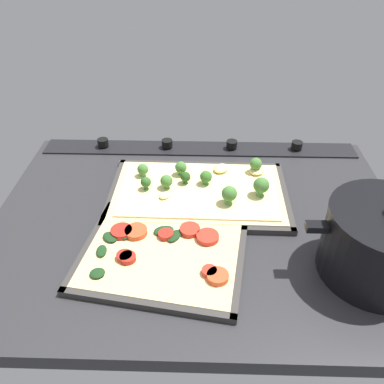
{
  "coord_description": "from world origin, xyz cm",
  "views": [
    {
      "loc": [
        -0.57,
        61.81,
        53.06
      ],
      "look_at": [
        1.2,
        -1.84,
        5.42
      ],
      "focal_mm": 36.84,
      "sensor_mm": 36.0,
      "label": 1
    }
  ],
  "objects_px": {
    "cooking_pot": "(381,243)",
    "baking_tray_back": "(163,255)",
    "broccoli_pizza": "(201,189)",
    "baking_tray_front": "(199,195)",
    "veggie_pizza_back": "(162,251)"
  },
  "relations": [
    {
      "from": "cooking_pot",
      "to": "baking_tray_back",
      "type": "bearing_deg",
      "value": -3.49
    },
    {
      "from": "baking_tray_back",
      "to": "cooking_pot",
      "type": "height_order",
      "value": "cooking_pot"
    },
    {
      "from": "broccoli_pizza",
      "to": "baking_tray_back",
      "type": "height_order",
      "value": "broccoli_pizza"
    },
    {
      "from": "baking_tray_front",
      "to": "veggie_pizza_back",
      "type": "relative_size",
      "value": 1.31
    },
    {
      "from": "baking_tray_back",
      "to": "broccoli_pizza",
      "type": "bearing_deg",
      "value": -110.11
    },
    {
      "from": "broccoli_pizza",
      "to": "veggie_pizza_back",
      "type": "xyz_separation_m",
      "value": [
        0.07,
        0.19,
        -0.01
      ]
    },
    {
      "from": "baking_tray_back",
      "to": "veggie_pizza_back",
      "type": "relative_size",
      "value": 1.09
    },
    {
      "from": "baking_tray_back",
      "to": "cooking_pot",
      "type": "bearing_deg",
      "value": 176.51
    },
    {
      "from": "broccoli_pizza",
      "to": "veggie_pizza_back",
      "type": "relative_size",
      "value": 1.23
    },
    {
      "from": "baking_tray_front",
      "to": "baking_tray_back",
      "type": "xyz_separation_m",
      "value": [
        0.06,
        0.19,
        0.0
      ]
    },
    {
      "from": "veggie_pizza_back",
      "to": "cooking_pot",
      "type": "height_order",
      "value": "cooking_pot"
    },
    {
      "from": "cooking_pot",
      "to": "baking_tray_front",
      "type": "bearing_deg",
      "value": -34.03
    },
    {
      "from": "baking_tray_back",
      "to": "veggie_pizza_back",
      "type": "bearing_deg",
      "value": -75.6
    },
    {
      "from": "broccoli_pizza",
      "to": "veggie_pizza_back",
      "type": "height_order",
      "value": "broccoli_pizza"
    },
    {
      "from": "baking_tray_back",
      "to": "veggie_pizza_back",
      "type": "xyz_separation_m",
      "value": [
        0.0,
        -0.0,
        0.01
      ]
    }
  ]
}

